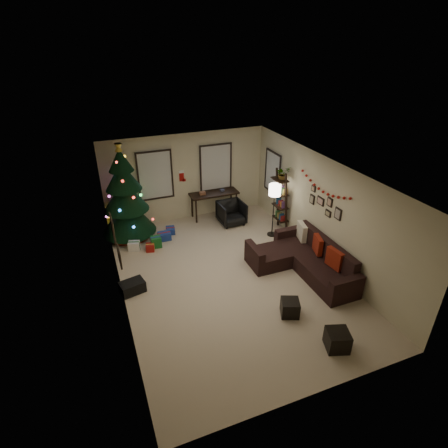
{
  "coord_description": "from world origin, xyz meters",
  "views": [
    {
      "loc": [
        -2.74,
        -6.62,
        5.3
      ],
      "look_at": [
        0.1,
        0.6,
        1.15
      ],
      "focal_mm": 28.98,
      "sensor_mm": 36.0,
      "label": 1
    }
  ],
  "objects_px": {
    "desk": "(214,196)",
    "bookshelf": "(281,202)",
    "christmas_tree": "(126,199)",
    "desk_chair": "(232,213)",
    "sofa": "(304,260)"
  },
  "relations": [
    {
      "from": "desk",
      "to": "bookshelf",
      "type": "xyz_separation_m",
      "value": [
        1.5,
        -1.55,
        0.19
      ]
    },
    {
      "from": "christmas_tree",
      "to": "bookshelf",
      "type": "bearing_deg",
      "value": -17.13
    },
    {
      "from": "desk_chair",
      "to": "christmas_tree",
      "type": "bearing_deg",
      "value": 170.25
    },
    {
      "from": "christmas_tree",
      "to": "desk_chair",
      "type": "relative_size",
      "value": 3.96
    },
    {
      "from": "sofa",
      "to": "bookshelf",
      "type": "relative_size",
      "value": 1.39
    },
    {
      "from": "christmas_tree",
      "to": "desk_chair",
      "type": "distance_m",
      "value": 3.18
    },
    {
      "from": "sofa",
      "to": "desk_chair",
      "type": "bearing_deg",
      "value": 103.86
    },
    {
      "from": "christmas_tree",
      "to": "desk",
      "type": "bearing_deg",
      "value": 5.29
    },
    {
      "from": "christmas_tree",
      "to": "desk",
      "type": "relative_size",
      "value": 1.86
    },
    {
      "from": "christmas_tree",
      "to": "sofa",
      "type": "height_order",
      "value": "christmas_tree"
    },
    {
      "from": "desk_chair",
      "to": "bookshelf",
      "type": "height_order",
      "value": "bookshelf"
    },
    {
      "from": "christmas_tree",
      "to": "desk_chair",
      "type": "xyz_separation_m",
      "value": [
        3.05,
        -0.4,
        -0.81
      ]
    },
    {
      "from": "desk_chair",
      "to": "sofa",
      "type": "bearing_deg",
      "value": -78.45
    },
    {
      "from": "sofa",
      "to": "desk_chair",
      "type": "distance_m",
      "value": 3.05
    },
    {
      "from": "desk",
      "to": "bookshelf",
      "type": "relative_size",
      "value": 0.81
    }
  ]
}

